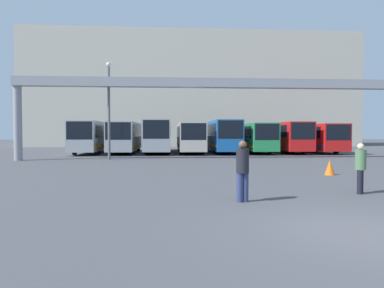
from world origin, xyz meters
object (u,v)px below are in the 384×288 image
(bus_slot_3, at_px, (190,136))
(traffic_cone, at_px, (330,167))
(bus_slot_2, at_px, (158,134))
(bus_slot_4, at_px, (221,135))
(bus_slot_6, at_px, (282,135))
(bus_slot_7, at_px, (311,136))
(bus_slot_0, at_px, (93,135))
(lamp_post, at_px, (109,107))
(bus_slot_5, at_px, (251,136))
(pedestrian_near_center, at_px, (243,169))
(bus_slot_1, at_px, (126,136))
(pedestrian_mid_right, at_px, (360,167))

(bus_slot_3, bearing_deg, traffic_cone, -73.82)
(bus_slot_2, xyz_separation_m, bus_slot_4, (6.68, -0.05, -0.01))
(bus_slot_6, xyz_separation_m, bus_slot_7, (3.34, 0.20, -0.09))
(bus_slot_0, xyz_separation_m, bus_slot_3, (10.01, 0.16, -0.07))
(bus_slot_4, distance_m, lamp_post, 14.04)
(bus_slot_5, xyz_separation_m, lamp_post, (-13.49, -9.89, 2.36))
(bus_slot_5, distance_m, pedestrian_near_center, 27.34)
(bus_slot_3, height_order, lamp_post, lamp_post)
(bus_slot_1, relative_size, bus_slot_3, 0.97)
(bus_slot_2, xyz_separation_m, bus_slot_6, (13.35, 0.06, -0.11))
(bus_slot_2, relative_size, pedestrian_near_center, 6.32)
(bus_slot_6, bearing_deg, pedestrian_mid_right, -102.87)
(bus_slot_0, distance_m, bus_slot_7, 23.38)
(lamp_post, bearing_deg, bus_slot_3, 53.39)
(bus_slot_2, distance_m, bus_slot_3, 3.36)
(pedestrian_near_center, height_order, traffic_cone, pedestrian_near_center)
(bus_slot_7, relative_size, pedestrian_near_center, 6.59)
(pedestrian_mid_right, distance_m, traffic_cone, 5.30)
(bus_slot_2, height_order, bus_slot_5, bus_slot_2)
(bus_slot_7, bearing_deg, bus_slot_2, -179.12)
(bus_slot_1, distance_m, bus_slot_4, 10.02)
(bus_slot_2, xyz_separation_m, bus_slot_3, (3.34, -0.34, -0.15))
(bus_slot_0, relative_size, pedestrian_near_center, 5.78)
(bus_slot_1, xyz_separation_m, pedestrian_mid_right, (10.96, -24.50, -0.88))
(bus_slot_6, bearing_deg, bus_slot_5, 174.37)
(bus_slot_1, bearing_deg, bus_slot_3, 1.47)
(pedestrian_mid_right, relative_size, traffic_cone, 2.32)
(bus_slot_3, relative_size, bus_slot_7, 0.90)
(bus_slot_0, height_order, pedestrian_mid_right, bus_slot_0)
(bus_slot_5, bearing_deg, bus_slot_0, -176.97)
(bus_slot_2, distance_m, traffic_cone, 21.93)
(bus_slot_0, bearing_deg, pedestrian_near_center, -68.68)
(bus_slot_4, relative_size, bus_slot_7, 0.95)
(bus_slot_4, relative_size, bus_slot_5, 0.93)
(bus_slot_6, height_order, lamp_post, lamp_post)
(bus_slot_2, relative_size, bus_slot_7, 0.96)
(bus_slot_5, relative_size, bus_slot_7, 1.02)
(bus_slot_7, height_order, traffic_cone, bus_slot_7)
(bus_slot_5, height_order, pedestrian_near_center, bus_slot_5)
(bus_slot_3, distance_m, pedestrian_near_center, 25.78)
(bus_slot_0, bearing_deg, bus_slot_5, 3.03)
(bus_slot_0, height_order, bus_slot_7, bus_slot_0)
(bus_slot_0, relative_size, pedestrian_mid_right, 6.18)
(pedestrian_mid_right, bearing_deg, bus_slot_5, 30.97)
(bus_slot_1, height_order, bus_slot_5, bus_slot_1)
(bus_slot_3, bearing_deg, bus_slot_7, 2.56)
(bus_slot_0, height_order, bus_slot_3, bus_slot_0)
(bus_slot_6, height_order, pedestrian_near_center, bus_slot_6)
(bus_slot_2, xyz_separation_m, bus_slot_5, (10.01, 0.39, -0.17))
(bus_slot_2, height_order, traffic_cone, bus_slot_2)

